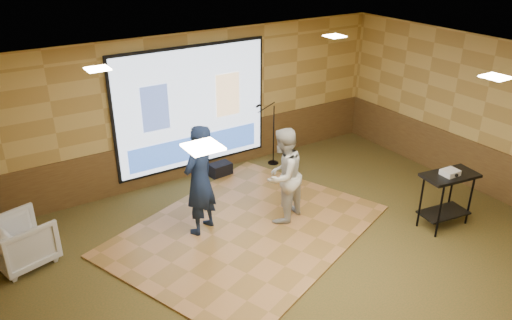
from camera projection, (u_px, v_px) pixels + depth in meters
ground at (291, 255)px, 8.04m from camera, size 9.00×9.00×0.00m
room_shell at (295, 135)px, 7.15m from camera, size 9.04×7.04×3.02m
wainscot_back at (194, 154)px, 10.50m from camera, size 9.00×0.04×0.95m
wainscot_right at (472, 165)px, 10.01m from camera, size 0.04×7.00×0.95m
projector_screen at (193, 109)px, 10.04m from camera, size 3.32×0.06×2.52m
downlight_nw at (98, 69)px, 7.09m from camera, size 0.32×0.32×0.02m
downlight_ne at (335, 36)px, 9.23m from camera, size 0.32×0.32×0.02m
downlight_sw at (203, 147)px, 4.56m from camera, size 0.32×0.32×0.02m
downlight_se at (496, 77)px, 6.70m from camera, size 0.32×0.32×0.02m
dance_floor at (247, 230)px, 8.68m from camera, size 5.30×4.71×0.03m
player_left at (200, 180)px, 8.26m from camera, size 0.84×0.73×1.93m
player_right at (283, 176)px, 8.63m from camera, size 1.03×0.93×1.73m
av_table at (448, 189)px, 8.57m from camera, size 0.95×0.50×1.00m
projector at (450, 172)px, 8.39m from camera, size 0.29×0.25×0.09m
mic_stand at (271, 143)px, 10.95m from camera, size 0.57×0.23×1.46m
banquet_chair at (22, 241)px, 7.71m from camera, size 1.06×1.04×0.79m
duffel_bag at (220, 170)px, 10.57m from camera, size 0.47×0.33×0.28m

